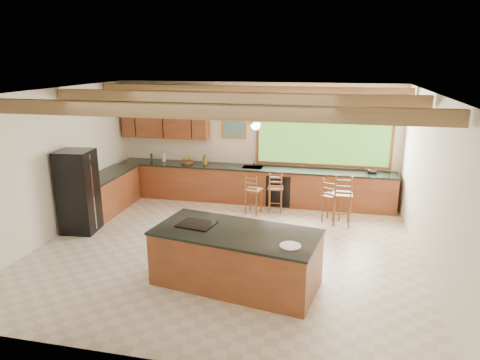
# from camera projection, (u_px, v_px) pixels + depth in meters

# --- Properties ---
(ground) EXTENTS (7.20, 7.20, 0.00)m
(ground) POSITION_uv_depth(u_px,v_px,m) (224.00, 249.00, 8.30)
(ground) COLOR beige
(ground) RESTS_ON ground
(room_shell) EXTENTS (7.27, 6.54, 3.02)m
(room_shell) POSITION_uv_depth(u_px,v_px,m) (223.00, 130.00, 8.34)
(room_shell) COLOR beige
(room_shell) RESTS_ON ground
(counter_run) EXTENTS (7.12, 3.10, 1.22)m
(counter_run) POSITION_uv_depth(u_px,v_px,m) (217.00, 187.00, 10.71)
(counter_run) COLOR brown
(counter_run) RESTS_ON ground
(island) EXTENTS (2.81, 1.68, 0.94)m
(island) POSITION_uv_depth(u_px,v_px,m) (236.00, 257.00, 6.94)
(island) COLOR brown
(island) RESTS_ON ground
(refrigerator) EXTENTS (0.75, 0.73, 1.76)m
(refrigerator) POSITION_uv_depth(u_px,v_px,m) (78.00, 192.00, 8.96)
(refrigerator) COLOR black
(refrigerator) RESTS_ON ground
(bar_stool_a) EXTENTS (0.38, 0.38, 0.99)m
(bar_stool_a) POSITION_uv_depth(u_px,v_px,m) (275.00, 189.00, 10.13)
(bar_stool_a) COLOR brown
(bar_stool_a) RESTS_ON ground
(bar_stool_b) EXTENTS (0.42, 0.42, 0.99)m
(bar_stool_b) POSITION_uv_depth(u_px,v_px,m) (253.00, 191.00, 9.99)
(bar_stool_b) COLOR brown
(bar_stool_b) RESTS_ON ground
(bar_stool_c) EXTENTS (0.48, 0.48, 1.02)m
(bar_stool_c) POSITION_uv_depth(u_px,v_px,m) (332.00, 197.00, 9.48)
(bar_stool_c) COLOR brown
(bar_stool_c) RESTS_ON ground
(bar_stool_d) EXTENTS (0.43, 0.43, 1.17)m
(bar_stool_d) POSITION_uv_depth(u_px,v_px,m) (342.00, 196.00, 9.29)
(bar_stool_d) COLOR brown
(bar_stool_d) RESTS_ON ground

